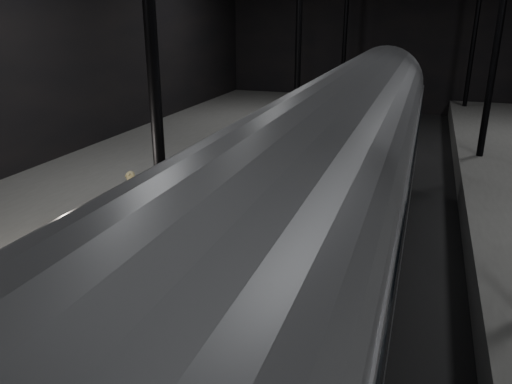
% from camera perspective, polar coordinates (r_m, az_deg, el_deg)
% --- Properties ---
extents(ground, '(44.00, 44.00, 0.00)m').
position_cam_1_polar(ground, '(14.71, 11.00, -6.34)').
color(ground, black).
rests_on(ground, ground).
extents(platform_left, '(9.00, 43.80, 1.00)m').
position_cam_1_polar(platform_left, '(17.02, -14.66, -1.14)').
color(platform_left, '#555553').
rests_on(platform_left, ground).
extents(tactile_strip, '(0.50, 43.80, 0.01)m').
position_cam_1_polar(tactile_strip, '(15.01, -1.09, -1.24)').
color(tactile_strip, brown).
rests_on(tactile_strip, platform_left).
extents(track, '(2.40, 43.00, 0.24)m').
position_cam_1_polar(track, '(14.69, 11.02, -6.11)').
color(track, '#3F3328').
rests_on(track, ground).
extents(train, '(2.90, 19.35, 5.17)m').
position_cam_1_polar(train, '(10.43, 9.23, -0.10)').
color(train, '#A7A9AF').
rests_on(train, ground).
extents(woman, '(0.58, 0.41, 1.52)m').
position_cam_1_polar(woman, '(13.52, -13.97, -0.84)').
color(woman, tan).
rests_on(woman, platform_left).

